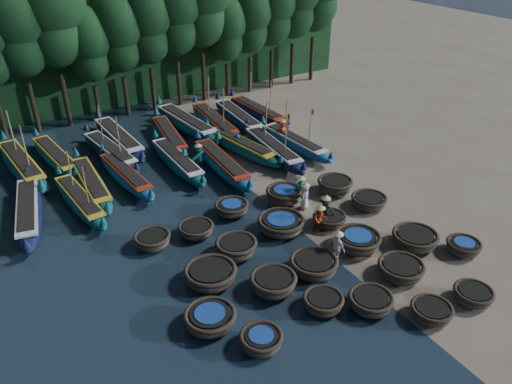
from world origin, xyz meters
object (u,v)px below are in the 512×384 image
coracle_4 (473,295)px  coracle_22 (232,208)px  coracle_15 (211,275)px  coracle_16 (236,247)px  long_boat_6 (241,146)px  long_boat_14 (186,123)px  coracle_23 (284,194)px  long_boat_13 (169,136)px  coracle_9 (463,246)px  fisherman_3 (325,211)px  long_boat_7 (273,149)px  long_boat_0 (28,211)px  long_boat_2 (91,184)px  long_boat_17 (258,112)px  long_boat_1 (80,201)px  coracle_20 (152,240)px  long_boat_4 (177,161)px  fisherman_1 (301,188)px  coracle_13 (357,241)px  coracle_8 (401,269)px  coracle_24 (335,185)px  long_boat_10 (55,157)px  fisherman_5 (199,157)px  coracle_3 (431,311)px  coracle_10 (210,318)px  fisherman_4 (337,246)px  coracle_12 (314,265)px  long_boat_5 (221,163)px  coracle_5 (261,340)px  fisherman_0 (305,195)px  long_boat_15 (215,122)px  coracle_11 (273,283)px  coracle_6 (323,302)px  long_boat_3 (126,175)px  coracle_14 (415,239)px  long_boat_8 (294,142)px  coracle_21 (196,229)px  long_boat_16 (239,118)px  coracle_17 (281,224)px  long_boat_9 (22,165)px  long_boat_11 (110,152)px  coracle_7 (371,301)px  long_boat_12 (119,139)px  coracle_19 (369,201)px  fisherman_6 (282,131)px

coracle_4 → coracle_22: (-5.45, 11.45, 0.05)m
coracle_15 → coracle_16: (1.99, 1.20, 0.01)m
long_boat_6 → long_boat_14: long_boat_14 is taller
coracle_23 → long_boat_13: (-2.45, 10.95, 0.08)m
coracle_9 → fisherman_3: fisherman_3 is taller
long_boat_7 → long_boat_0: bearing=-175.9°
long_boat_2 → long_boat_17: size_ratio=0.97×
long_boat_1 → fisherman_3: bearing=-43.8°
coracle_4 → coracle_20: 14.93m
long_boat_4 → fisherman_1: bearing=-60.1°
coracle_13 → long_boat_0: (-13.38, 11.11, 0.08)m
coracle_8 → coracle_24: coracle_24 is taller
coracle_8 → long_boat_10: (-10.91, 20.03, 0.12)m
long_boat_10 → fisherman_5: bearing=-42.6°
coracle_20 → coracle_3: bearing=-53.2°
coracle_3 → long_boat_14: long_boat_14 is taller
coracle_10 → fisherman_4: bearing=5.6°
coracle_22 → fisherman_4: fisherman_4 is taller
long_boat_0 → coracle_24: bearing=-11.1°
coracle_22 → long_boat_6: bearing=56.5°
coracle_3 → coracle_10: (-7.94, 4.28, 0.06)m
coracle_12 → fisherman_4: fisherman_4 is taller
long_boat_5 → fisherman_3: (1.78, -8.32, 0.33)m
coracle_5 → long_boat_2: 15.63m
fisherman_0 → long_boat_15: bearing=-127.8°
coracle_5 → coracle_11: 3.29m
coracle_6 → long_boat_3: long_boat_3 is taller
coracle_14 → coracle_23: (-3.15, 6.94, 0.04)m
long_boat_8 → coracle_21: bearing=-153.7°
coracle_12 → long_boat_16: (5.92, 17.50, 0.11)m
coracle_12 → coracle_5: bearing=-149.8°
coracle_21 → long_boat_6: size_ratio=0.26×
coracle_17 → long_boat_9: (-10.34, 13.91, 0.13)m
long_boat_6 → long_boat_5: bearing=-155.3°
long_boat_13 → fisherman_0: fisherman_0 is taller
coracle_23 → long_boat_17: size_ratio=0.30×
long_boat_10 → coracle_16: bearing=-77.4°
long_boat_11 → long_boat_13: bearing=-2.9°
coracle_24 → fisherman_4: bearing=-128.4°
coracle_3 → long_boat_10: 24.75m
long_boat_5 → fisherman_1: 6.09m
coracle_9 → coracle_10: coracle_10 is taller
long_boat_8 → fisherman_4: bearing=-119.9°
long_boat_17 → coracle_8: bearing=-106.2°
coracle_7 → long_boat_12: (-3.85, 21.46, 0.19)m
coracle_11 → coracle_7: bearing=-46.6°
coracle_19 → long_boat_17: 14.89m
long_boat_9 → fisherman_6: long_boat_9 is taller
coracle_16 → long_boat_8: (9.39, 8.56, 0.05)m
coracle_24 → long_boat_0: 17.14m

